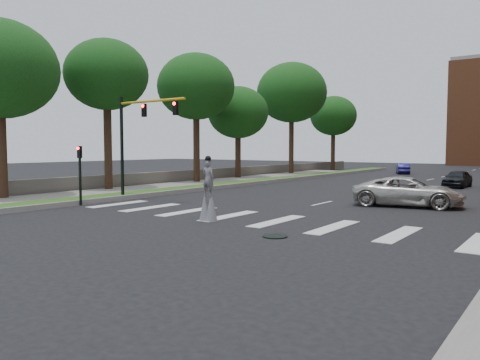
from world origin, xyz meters
TOP-DOWN VIEW (x-y plane):
  - ground_plane at (0.00, 0.00)m, footprint 160.00×160.00m
  - grass_median at (-11.50, 20.00)m, footprint 2.00×60.00m
  - median_curb at (-10.45, 20.00)m, footprint 0.20×60.00m
  - sidewalk_left at (-14.50, 10.00)m, footprint 4.00×60.00m
  - stone_wall at (-17.00, 22.00)m, footprint 0.50×56.00m
  - manhole at (3.00, -2.00)m, footprint 0.90×0.90m
  - traffic_signal at (-9.78, 3.00)m, footprint 5.30×0.23m
  - secondary_signal at (-10.30, -0.50)m, footprint 0.25×0.21m
  - stilt_performer at (-1.19, -0.61)m, footprint 0.84×0.55m
  - suv_crossing at (4.29, 9.49)m, footprint 6.04×3.62m
  - car_near at (3.96, 23.98)m, footprint 1.78×4.11m
  - car_mid at (-5.23, 40.52)m, footprint 2.68×4.08m
  - tree_1 at (-15.70, 5.69)m, footprint 5.88×5.88m
  - tree_2 at (-15.36, 14.89)m, footprint 6.70×6.70m
  - tree_3 at (-15.80, 21.64)m, footprint 6.02×6.02m
  - tree_4 at (-15.28, 31.40)m, footprint 8.05×8.05m
  - tree_5 at (-15.24, 42.70)m, footprint 6.22×6.22m

SIDE VIEW (x-z plane):
  - ground_plane at x=0.00m, z-range 0.00..0.00m
  - manhole at x=3.00m, z-range 0.00..0.04m
  - sidewalk_left at x=-14.50m, z-range 0.00..0.18m
  - grass_median at x=-11.50m, z-range 0.00..0.25m
  - median_curb at x=-10.45m, z-range 0.00..0.28m
  - stone_wall at x=-17.00m, z-range 0.00..1.10m
  - car_mid at x=-5.23m, z-range 0.00..1.27m
  - car_near at x=3.96m, z-range 0.00..1.38m
  - suv_crossing at x=4.29m, z-range 0.00..1.57m
  - stilt_performer at x=-1.19m, z-range -0.34..2.46m
  - secondary_signal at x=-10.30m, z-range 0.33..3.56m
  - traffic_signal at x=-9.78m, z-range 1.05..7.25m
  - tree_3 at x=-15.80m, z-range 1.98..11.14m
  - tree_5 at x=-15.24m, z-range 2.33..12.37m
  - tree_1 at x=-15.70m, z-range 2.84..13.63m
  - tree_2 at x=-15.36m, z-range 2.73..13.97m
  - tree_4 at x=-15.28m, z-range 2.97..15.81m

